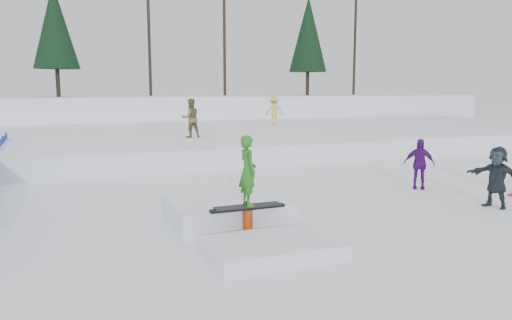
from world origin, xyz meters
name	(u,v)px	position (x,y,z in m)	size (l,w,h in m)	color
ground	(269,219)	(0.00, 0.00, 0.00)	(120.00, 120.00, 0.00)	white
snow_berm	(114,112)	(0.00, 30.00, 1.20)	(60.00, 14.00, 2.40)	white
snow_midrise	(146,138)	(0.00, 16.00, 0.40)	(50.00, 18.00, 0.80)	white
treeline	(195,31)	(6.18, 28.28, 7.45)	(40.24, 4.22, 10.50)	black
walker_olive	(191,118)	(1.28, 11.72, 1.68)	(0.86, 0.67, 1.76)	brown
walker_ygreen	(274,111)	(7.86, 17.00, 1.67)	(1.12, 0.64, 1.73)	#CDC548
spectator_purple	(419,164)	(5.64, 1.48, 0.77)	(0.90, 0.37, 1.53)	#49106E
spectator_dark	(497,177)	(5.86, -1.18, 0.79)	(1.47, 0.47, 1.58)	#212830
jib_rail_feature	(238,217)	(-1.01, -0.67, 0.30)	(2.60, 4.40, 2.11)	white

